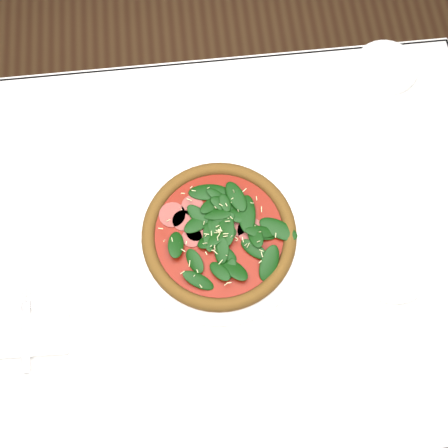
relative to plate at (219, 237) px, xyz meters
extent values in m
plane|color=brown|center=(-0.06, -0.01, -0.76)|extent=(6.00, 6.00, 0.00)
cube|color=white|center=(-0.06, -0.01, -0.03)|extent=(1.20, 0.80, 0.04)
cylinder|color=#4D301F|center=(0.48, -0.35, -0.40)|extent=(0.06, 0.06, 0.71)
cylinder|color=#4D301F|center=(0.48, 0.33, -0.40)|extent=(0.06, 0.06, 0.71)
cube|color=white|center=(-0.06, 0.39, -0.12)|extent=(1.20, 0.01, 0.22)
cylinder|color=white|center=(0.00, 0.00, 0.00)|extent=(0.33, 0.33, 0.01)
torus|color=white|center=(0.00, 0.00, 0.00)|extent=(0.33, 0.33, 0.01)
cylinder|color=#955923|center=(0.00, 0.00, 0.01)|extent=(0.35, 0.35, 0.01)
torus|color=#9F6B24|center=(0.00, 0.00, 0.02)|extent=(0.36, 0.36, 0.02)
cylinder|color=maroon|center=(0.00, 0.00, 0.02)|extent=(0.30, 0.30, 0.00)
cylinder|color=brown|center=(0.00, 0.00, 0.02)|extent=(0.26, 0.26, 0.00)
ellipsoid|color=#0B370A|center=(0.00, 0.00, 0.03)|extent=(0.28, 0.28, 0.02)
cylinder|color=beige|center=(0.00, 0.00, 0.04)|extent=(0.26, 0.26, 0.00)
cube|color=white|center=(-0.36, -0.15, 0.00)|extent=(0.15, 0.07, 0.01)
cube|color=silver|center=(-0.36, -0.15, 0.01)|extent=(0.02, 0.12, 0.00)
cube|color=silver|center=(-0.36, -0.08, 0.01)|extent=(0.03, 0.05, 0.00)
cylinder|color=white|center=(0.31, -0.10, 0.00)|extent=(0.13, 0.13, 0.01)
torus|color=white|center=(0.31, -0.10, 0.00)|extent=(0.13, 0.13, 0.01)
cylinder|color=white|center=(0.39, 0.33, 0.00)|extent=(0.13, 0.13, 0.01)
torus|color=white|center=(0.39, 0.33, 0.00)|extent=(0.13, 0.13, 0.01)
camera|label=1|loc=(-0.02, -0.27, 0.89)|focal=40.00mm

